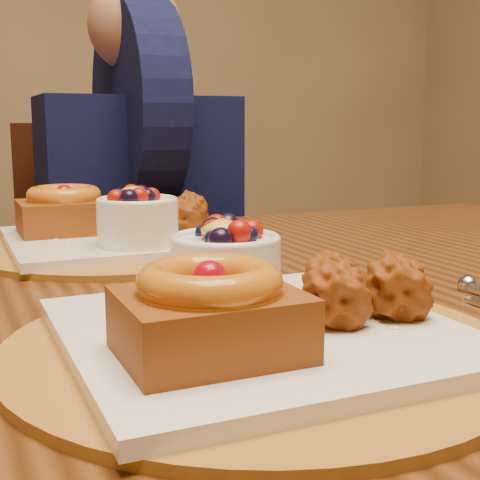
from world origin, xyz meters
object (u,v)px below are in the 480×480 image
object	(u,v)px
dining_table	(170,356)
diner	(140,185)
place_setting_near	(252,314)
chair_far	(128,315)
place_setting_far	(116,229)

from	to	relation	value
dining_table	diner	xyz separation A→B (m)	(0.14, 0.63, 0.12)
place_setting_near	chair_far	world-z (taller)	chair_far
place_setting_near	diner	world-z (taller)	diner
dining_table	diner	size ratio (longest dim) A/B	2.13
place_setting_near	diner	distance (m)	0.86
dining_table	place_setting_near	size ratio (longest dim) A/B	4.21
place_setting_near	place_setting_far	size ratio (longest dim) A/B	1.00
diner	place_setting_far	bearing A→B (deg)	-100.00
place_setting_far	diner	xyz separation A→B (m)	(0.15, 0.42, 0.02)
dining_table	chair_far	world-z (taller)	chair_far
dining_table	place_setting_far	xyz separation A→B (m)	(-0.00, 0.21, 0.11)
chair_far	diner	world-z (taller)	diner
dining_table	place_setting_far	world-z (taller)	place_setting_far
chair_far	place_setting_far	bearing A→B (deg)	-98.73
chair_far	diner	xyz separation A→B (m)	(0.01, -0.10, 0.29)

